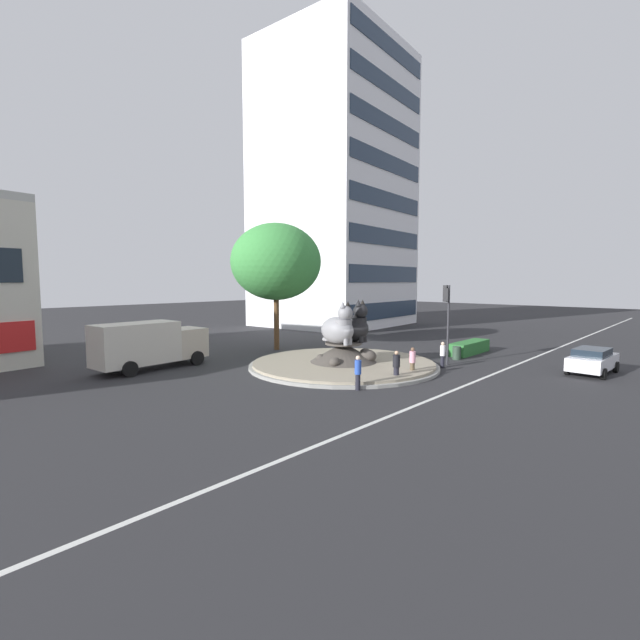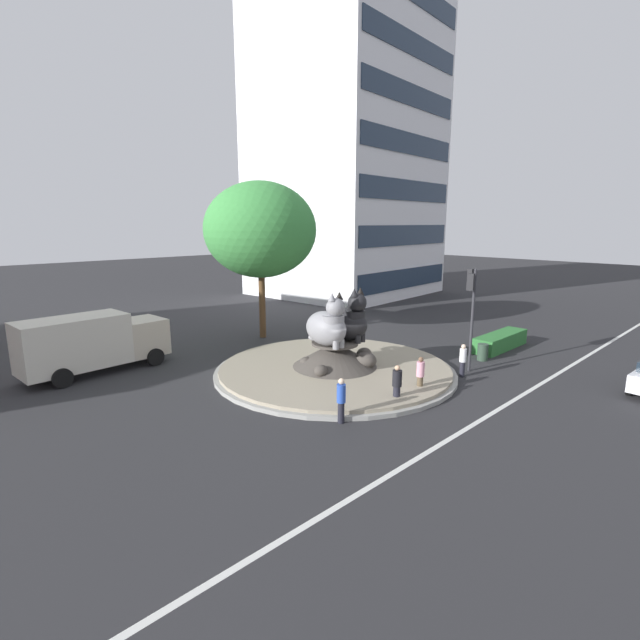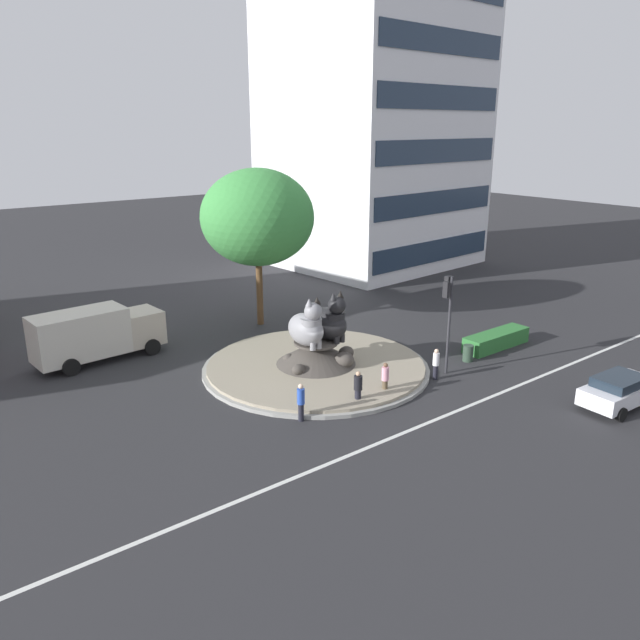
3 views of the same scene
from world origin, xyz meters
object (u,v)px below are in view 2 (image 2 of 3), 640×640
(cat_statue_grey, at_px, (328,326))
(delivery_box_truck, at_px, (92,342))
(office_tower, at_px, (347,130))
(pedestrian_black_shirt, at_px, (397,384))
(cat_statue_black, at_px, (349,321))
(pedestrian_pink_shirt, at_px, (420,374))
(traffic_light_mast, at_px, (471,297))
(broadleaf_tree_behind_island, at_px, (260,230))
(pedestrian_white_shirt, at_px, (463,360))
(pedestrian_blue_shirt, at_px, (341,399))
(litter_bin, at_px, (483,352))

(cat_statue_grey, bearing_deg, delivery_box_truck, -137.77)
(cat_statue_grey, height_order, office_tower, office_tower)
(pedestrian_black_shirt, bearing_deg, cat_statue_grey, 20.82)
(cat_statue_black, bearing_deg, office_tower, 126.63)
(cat_statue_grey, distance_m, office_tower, 31.11)
(cat_statue_black, xyz_separation_m, pedestrian_black_shirt, (-1.90, -4.42, -1.66))
(office_tower, bearing_deg, pedestrian_pink_shirt, -135.45)
(cat_statue_grey, bearing_deg, traffic_light_mast, 52.30)
(traffic_light_mast, xyz_separation_m, broadleaf_tree_behind_island, (-2.97, 12.76, 3.09))
(pedestrian_pink_shirt, relative_size, pedestrian_white_shirt, 1.01)
(pedestrian_white_shirt, xyz_separation_m, delivery_box_truck, (-12.46, 12.96, 0.71))
(office_tower, xyz_separation_m, pedestrian_black_shirt, (-21.46, -22.70, -15.44))
(office_tower, height_order, broadleaf_tree_behind_island, office_tower)
(pedestrian_pink_shirt, relative_size, pedestrian_blue_shirt, 0.95)
(broadleaf_tree_behind_island, bearing_deg, traffic_light_mast, -76.90)
(cat_statue_grey, bearing_deg, cat_statue_black, 90.44)
(cat_statue_black, relative_size, pedestrian_pink_shirt, 1.71)
(office_tower, height_order, delivery_box_truck, office_tower)
(litter_bin, bearing_deg, delivery_box_truck, 141.91)
(pedestrian_pink_shirt, bearing_deg, delivery_box_truck, -166.84)
(pedestrian_blue_shirt, bearing_deg, litter_bin, -52.41)
(traffic_light_mast, relative_size, pedestrian_white_shirt, 3.17)
(broadleaf_tree_behind_island, bearing_deg, cat_statue_grey, -107.08)
(cat_statue_grey, xyz_separation_m, broadleaf_tree_behind_island, (2.62, 8.53, 4.32))
(pedestrian_black_shirt, bearing_deg, pedestrian_white_shirt, -64.97)
(pedestrian_black_shirt, distance_m, pedestrian_blue_shirt, 2.99)
(broadleaf_tree_behind_island, relative_size, pedestrian_black_shirt, 5.96)
(cat_statue_black, xyz_separation_m, litter_bin, (6.44, -3.92, -2.07))
(cat_statue_black, xyz_separation_m, broadleaf_tree_behind_island, (1.15, 8.50, 4.30))
(cat_statue_grey, height_order, broadleaf_tree_behind_island, broadleaf_tree_behind_island)
(cat_statue_grey, distance_m, pedestrian_black_shirt, 4.71)
(cat_statue_black, bearing_deg, pedestrian_black_shirt, -29.74)
(delivery_box_truck, bearing_deg, traffic_light_mast, -47.21)
(office_tower, relative_size, pedestrian_pink_shirt, 20.01)
(cat_statue_grey, xyz_separation_m, pedestrian_pink_shirt, (1.31, -4.34, -1.64))
(cat_statue_grey, height_order, cat_statue_black, cat_statue_black)
(litter_bin, bearing_deg, office_tower, 59.43)
(pedestrian_white_shirt, bearing_deg, litter_bin, 10.97)
(delivery_box_truck, bearing_deg, pedestrian_white_shirt, -49.97)
(pedestrian_white_shirt, distance_m, pedestrian_blue_shirt, 8.04)
(pedestrian_white_shirt, bearing_deg, cat_statue_black, 125.11)
(office_tower, distance_m, pedestrian_white_shirt, 32.06)
(broadleaf_tree_behind_island, relative_size, delivery_box_truck, 1.41)
(cat_statue_black, bearing_deg, litter_bin, 52.23)
(cat_statue_grey, height_order, delivery_box_truck, cat_statue_grey)
(pedestrian_white_shirt, bearing_deg, broadleaf_tree_behind_island, 99.04)
(pedestrian_blue_shirt, xyz_separation_m, litter_bin, (11.31, 0.18, -0.47))
(office_tower, height_order, pedestrian_pink_shirt, office_tower)
(pedestrian_blue_shirt, distance_m, litter_bin, 11.33)
(pedestrian_blue_shirt, bearing_deg, delivery_box_truck, 56.18)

